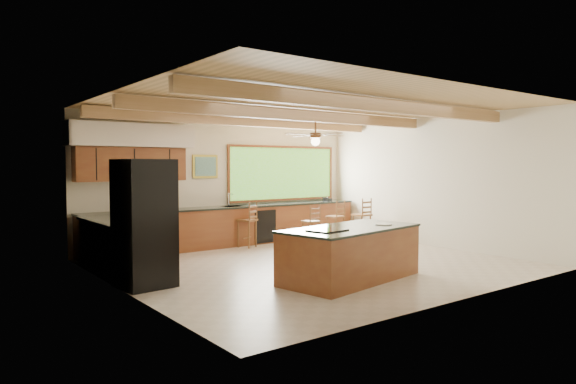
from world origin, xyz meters
TOP-DOWN VIEW (x-y plane):
  - ground at (0.00, 0.00)m, footprint 7.20×7.20m
  - room_shell at (-0.17, 0.65)m, footprint 7.27×6.54m
  - counter_run at (-0.82, 2.52)m, footprint 7.12×3.10m
  - island at (-0.34, -1.40)m, footprint 2.65×1.58m
  - refrigerator at (-3.22, 0.16)m, footprint 0.84×0.82m
  - bar_stool_a at (0.10, 2.39)m, footprint 0.49×0.49m
  - bar_stool_b at (2.32, 1.84)m, footprint 0.40×0.40m
  - bar_stool_c at (1.30, 1.55)m, footprint 0.37×0.37m
  - bar_stool_d at (2.94, 1.54)m, footprint 0.38×0.38m

SIDE VIEW (x-z plane):
  - ground at x=0.00m, z-range 0.00..0.00m
  - island at x=-0.34m, z-range -0.01..0.88m
  - counter_run at x=-0.82m, z-range -0.15..1.08m
  - bar_stool_c at x=1.30m, z-range 0.09..1.06m
  - bar_stool_b at x=2.32m, z-range 0.09..1.11m
  - bar_stool_a at x=0.10m, z-range 0.10..1.13m
  - bar_stool_d at x=2.94m, z-range 0.10..1.16m
  - refrigerator at x=-3.22m, z-range 0.00..1.97m
  - room_shell at x=-0.17m, z-range 0.70..3.72m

